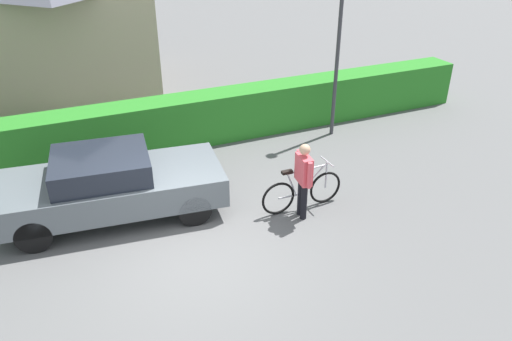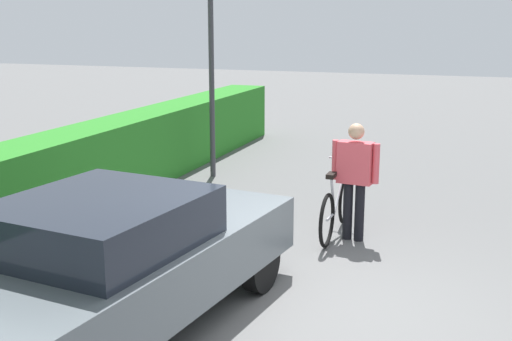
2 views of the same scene
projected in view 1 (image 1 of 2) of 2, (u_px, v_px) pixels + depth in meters
name	position (u px, v px, depth m)	size (l,w,h in m)	color
ground_plane	(193.00, 253.00, 8.81)	(60.00, 60.00, 0.00)	#5A5A5A
hedge_row	(137.00, 129.00, 12.16)	(19.36, 0.90, 1.26)	#297B24
house_distant	(47.00, 9.00, 15.22)	(5.80, 5.99, 5.29)	tan
parked_car_near	(111.00, 184.00, 9.58)	(4.46, 2.29, 1.36)	slate
bicycle	(302.00, 191.00, 9.95)	(1.81, 0.50, 0.98)	black
person_rider	(303.00, 176.00, 9.43)	(0.25, 0.65, 1.59)	black
street_lamp	(340.00, 27.00, 12.08)	(0.28, 0.28, 4.51)	#38383D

